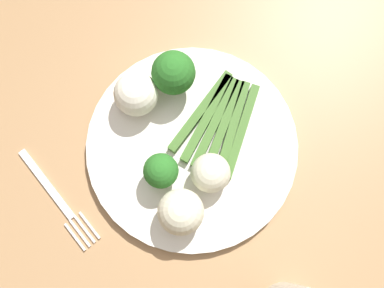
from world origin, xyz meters
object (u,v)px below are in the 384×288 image
(asparagus_bundle, at_px, (220,123))
(broccoli_front, at_px, (173,73))
(cauliflower_outer_edge, at_px, (136,94))
(cauliflower_mid, at_px, (211,173))
(plate, at_px, (192,146))
(fork, at_px, (58,198))
(cauliflower_near_center, at_px, (181,212))
(dining_table, at_px, (220,172))
(broccoli_front_left, at_px, (161,171))

(asparagus_bundle, relative_size, broccoli_front, 2.13)
(cauliflower_outer_edge, relative_size, cauliflower_mid, 1.16)
(plate, bearing_deg, asparagus_bundle, -175.67)
(fork, bearing_deg, cauliflower_near_center, 42.73)
(plate, relative_size, cauliflower_mid, 5.60)
(asparagus_bundle, height_order, cauliflower_near_center, cauliflower_near_center)
(broccoli_front, height_order, cauliflower_outer_edge, broccoli_front)
(cauliflower_mid, bearing_deg, dining_table, -160.40)
(plate, relative_size, cauliflower_near_center, 4.90)
(broccoli_front, bearing_deg, asparagus_bundle, 104.23)
(dining_table, xyz_separation_m, fork, (0.22, -0.08, 0.10))
(plate, xyz_separation_m, fork, (0.19, -0.04, -0.01))
(broccoli_front_left, height_order, fork, broccoli_front_left)
(dining_table, xyz_separation_m, broccoli_front, (0.00, -0.12, 0.15))
(dining_table, xyz_separation_m, broccoli_front_left, (0.08, -0.02, 0.14))
(cauliflower_outer_edge, distance_m, fork, 0.18)
(broccoli_front, bearing_deg, cauliflower_mid, 76.94)
(asparagus_bundle, xyz_separation_m, broccoli_front, (0.02, -0.08, 0.04))
(dining_table, height_order, plate, plate)
(asparagus_bundle, height_order, broccoli_front_left, broccoli_front_left)
(cauliflower_near_center, relative_size, fork, 0.36)
(dining_table, bearing_deg, asparagus_bundle, -116.10)
(plate, distance_m, cauliflower_near_center, 0.10)
(broccoli_front, xyz_separation_m, cauliflower_outer_edge, (0.06, -0.01, -0.01))
(broccoli_front, height_order, fork, broccoli_front)
(dining_table, relative_size, cauliflower_mid, 26.05)
(cauliflower_outer_edge, bearing_deg, cauliflower_mid, 99.39)
(cauliflower_outer_edge, distance_m, cauliflower_mid, 0.15)
(dining_table, relative_size, cauliflower_near_center, 22.79)
(plate, bearing_deg, broccoli_front, -107.58)
(cauliflower_mid, bearing_deg, fork, -25.87)
(broccoli_front_left, distance_m, cauliflower_near_center, 0.06)
(asparagus_bundle, bearing_deg, dining_table, 30.52)
(asparagus_bundle, bearing_deg, cauliflower_outer_edge, -83.01)
(cauliflower_outer_edge, bearing_deg, plate, 106.60)
(plate, distance_m, asparagus_bundle, 0.05)
(dining_table, bearing_deg, fork, -19.89)
(cauliflower_mid, bearing_deg, plate, -94.80)
(broccoli_front_left, distance_m, cauliflower_mid, 0.06)
(plate, xyz_separation_m, cauliflower_near_center, (0.06, 0.07, 0.04))
(asparagus_bundle, relative_size, cauliflower_outer_edge, 2.57)
(asparagus_bundle, height_order, broccoli_front, broccoli_front)
(cauliflower_mid, distance_m, fork, 0.21)
(plate, bearing_deg, cauliflower_mid, 85.20)
(broccoli_front_left, relative_size, cauliflower_near_center, 0.94)
(broccoli_front_left, distance_m, cauliflower_outer_edge, 0.11)
(cauliflower_near_center, bearing_deg, cauliflower_mid, -160.82)
(plate, relative_size, cauliflower_outer_edge, 4.82)
(plate, bearing_deg, cauliflower_outer_edge, -73.40)
(cauliflower_outer_edge, bearing_deg, cauliflower_near_center, 77.71)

